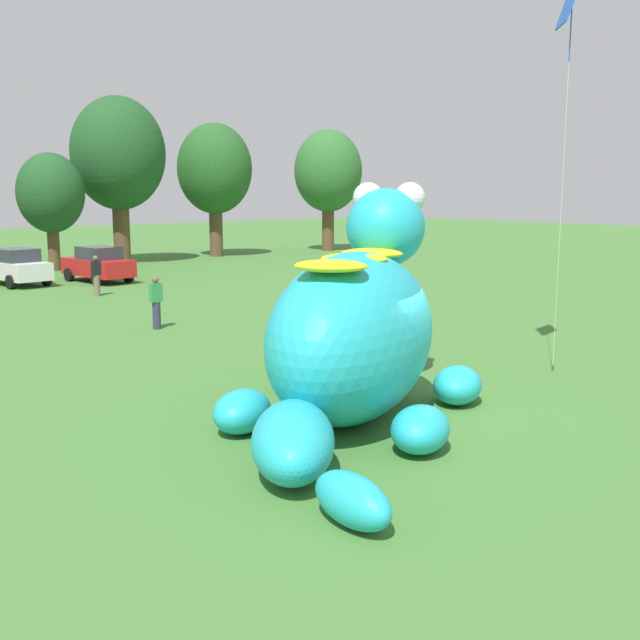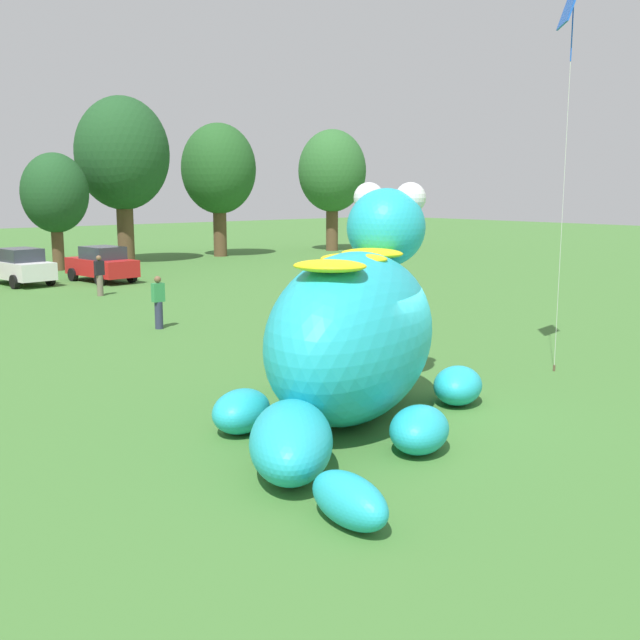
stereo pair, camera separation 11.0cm
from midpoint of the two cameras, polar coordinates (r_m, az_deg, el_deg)
ground_plane at (r=15.52m, az=6.49°, el=-6.93°), size 160.00×160.00×0.00m
giant_inflatable_creature at (r=14.80m, az=2.75°, el=-1.01°), size 7.57×7.54×4.59m
car_white at (r=38.42m, az=-21.45°, el=3.73°), size 2.27×4.26×1.72m
car_red at (r=38.43m, az=-15.90°, el=4.04°), size 2.25×4.25×1.72m
tree_centre at (r=44.53m, az=-19.14°, el=8.91°), size 3.61×3.61×6.41m
tree_centre_right at (r=47.91m, az=-14.49°, el=11.88°), size 5.57×5.57×9.88m
tree_mid_right at (r=51.54m, az=-7.52°, el=11.08°), size 4.91×4.91×8.72m
tree_right at (r=55.88m, az=0.97°, el=11.02°), size 4.88×4.88×8.67m
spectator_near_inflatable at (r=24.18m, az=1.91°, el=1.21°), size 0.38×0.26×1.71m
spectator_mid_field at (r=33.33m, az=-16.06°, el=3.19°), size 0.38×0.26×1.71m
spectator_by_cars at (r=24.96m, az=-11.86°, el=1.28°), size 0.38×0.26×1.71m
tethered_flying_kite at (r=19.75m, az=18.60°, el=21.71°), size 1.13×1.13×9.57m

